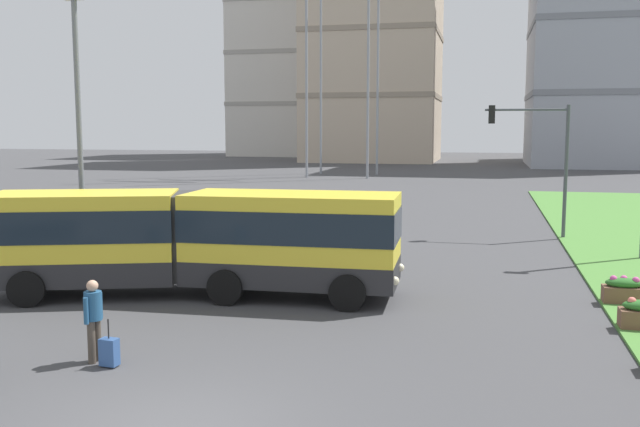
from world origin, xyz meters
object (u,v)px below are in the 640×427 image
(pedestrian_crossing, at_px, (93,315))
(flower_planter_3, at_px, (624,290))
(rolling_suitcase, at_px, (109,352))
(traffic_light_far_right, at_px, (539,147))
(articulated_bus, at_px, (195,240))
(car_black_sedan, at_px, (254,213))
(streetlight_left, at_px, (79,122))
(apartment_tower_west, at_px, (287,34))

(pedestrian_crossing, xyz_separation_m, flower_planter_3, (11.61, 7.59, -0.58))
(rolling_suitcase, relative_size, traffic_light_far_right, 0.17)
(articulated_bus, bearing_deg, pedestrian_crossing, -87.31)
(pedestrian_crossing, height_order, flower_planter_3, pedestrian_crossing)
(flower_planter_3, distance_m, traffic_light_far_right, 12.41)
(car_black_sedan, xyz_separation_m, streetlight_left, (-2.46, -10.74, 4.29))
(rolling_suitcase, xyz_separation_m, apartment_tower_west, (-27.39, 108.62, 20.89))
(rolling_suitcase, height_order, traffic_light_far_right, traffic_light_far_right)
(rolling_suitcase, bearing_deg, flower_planter_3, 34.90)
(car_black_sedan, distance_m, rolling_suitcase, 19.60)
(articulated_bus, height_order, streetlight_left, streetlight_left)
(streetlight_left, bearing_deg, pedestrian_crossing, -56.95)
(traffic_light_far_right, relative_size, streetlight_left, 0.63)
(streetlight_left, height_order, apartment_tower_west, apartment_tower_west)
(flower_planter_3, bearing_deg, rolling_suitcase, -145.10)
(car_black_sedan, xyz_separation_m, apartment_tower_west, (-23.96, 89.33, 20.45))
(streetlight_left, bearing_deg, car_black_sedan, 77.09)
(car_black_sedan, xyz_separation_m, flower_planter_3, (14.59, -11.51, -0.33))
(articulated_bus, xyz_separation_m, rolling_suitcase, (0.73, -6.08, -1.34))
(rolling_suitcase, distance_m, apartment_tower_west, 113.95)
(flower_planter_3, relative_size, traffic_light_far_right, 0.19)
(pedestrian_crossing, bearing_deg, rolling_suitcase, -23.96)
(pedestrian_crossing, relative_size, apartment_tower_west, 0.04)
(traffic_light_far_right, height_order, apartment_tower_west, apartment_tower_west)
(articulated_bus, relative_size, traffic_light_far_right, 2.06)
(rolling_suitcase, xyz_separation_m, traffic_light_far_right, (9.60, 19.57, 3.70))
(flower_planter_3, bearing_deg, pedestrian_crossing, -146.84)
(car_black_sedan, bearing_deg, streetlight_left, -102.91)
(car_black_sedan, distance_m, streetlight_left, 11.82)
(car_black_sedan, height_order, rolling_suitcase, car_black_sedan)
(articulated_bus, xyz_separation_m, traffic_light_far_right, (10.33, 13.48, 2.36))
(pedestrian_crossing, distance_m, streetlight_left, 10.76)
(flower_planter_3, height_order, streetlight_left, streetlight_left)
(articulated_bus, height_order, car_black_sedan, articulated_bus)
(car_black_sedan, relative_size, flower_planter_3, 4.02)
(rolling_suitcase, xyz_separation_m, streetlight_left, (-5.89, 8.56, 4.73))
(pedestrian_crossing, height_order, traffic_light_far_right, traffic_light_far_right)
(articulated_bus, bearing_deg, car_black_sedan, 101.56)
(apartment_tower_west, bearing_deg, rolling_suitcase, -75.85)
(pedestrian_crossing, relative_size, streetlight_left, 0.19)
(car_black_sedan, distance_m, traffic_light_far_right, 13.43)
(rolling_suitcase, bearing_deg, articulated_bus, 96.81)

